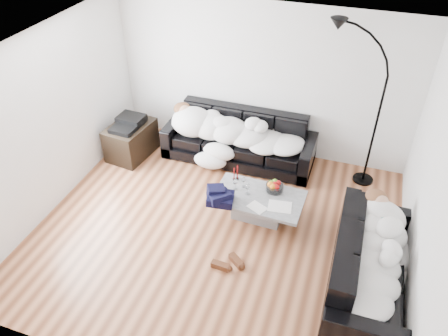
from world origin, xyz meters
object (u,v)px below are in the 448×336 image
(candle_left, at_px, (234,174))
(shoes, at_px, (228,263))
(sleeper_right, at_px, (375,252))
(coffee_table, at_px, (258,206))
(sofa_back, at_px, (239,138))
(candle_right, at_px, (237,173))
(wine_glass_a, at_px, (244,182))
(wine_glass_c, at_px, (248,189))
(fruit_bowl, at_px, (275,186))
(wine_glass_b, at_px, (235,185))
(sofa_right, at_px, (371,264))
(floor_lamp, at_px, (377,120))
(sleeper_back, at_px, (238,129))
(av_cabinet, at_px, (131,140))
(stereo, at_px, (128,122))

(candle_left, xyz_separation_m, shoes, (0.34, -1.30, -0.43))
(sleeper_right, xyz_separation_m, coffee_table, (-1.60, 0.82, -0.45))
(sofa_back, height_order, candle_right, sofa_back)
(coffee_table, bearing_deg, wine_glass_a, 152.05)
(coffee_table, relative_size, wine_glass_c, 7.13)
(sofa_back, relative_size, fruit_bowl, 9.91)
(wine_glass_a, xyz_separation_m, wine_glass_b, (-0.10, -0.11, 0.01))
(sofa_right, bearing_deg, candle_left, 62.44)
(floor_lamp, bearing_deg, sofa_right, -90.44)
(wine_glass_b, bearing_deg, sofa_right, -23.60)
(wine_glass_c, bearing_deg, sleeper_back, 113.27)
(sofa_right, distance_m, wine_glass_c, 1.95)
(sleeper_back, distance_m, floor_lamp, 2.17)
(sleeper_right, height_order, wine_glass_a, sleeper_right)
(sofa_back, relative_size, wine_glass_c, 14.24)
(wine_glass_b, xyz_separation_m, candle_right, (-0.05, 0.24, 0.03))
(wine_glass_b, relative_size, candle_left, 0.88)
(sleeper_back, xyz_separation_m, av_cabinet, (-1.81, -0.42, -0.34))
(av_cabinet, bearing_deg, candle_left, -8.34)
(coffee_table, bearing_deg, shoes, -96.50)
(sofa_right, bearing_deg, stereo, 68.19)
(sofa_back, height_order, sleeper_right, sleeper_right)
(sofa_back, bearing_deg, candle_left, -76.57)
(sleeper_back, xyz_separation_m, candle_left, (0.25, -1.00, -0.16))
(sofa_back, xyz_separation_m, sofa_right, (2.31, -2.12, 0.00))
(coffee_table, relative_size, candle_left, 5.98)
(candle_left, distance_m, av_cabinet, 2.15)
(sleeper_back, xyz_separation_m, coffee_table, (0.71, -1.25, -0.45))
(sleeper_back, distance_m, candle_right, 1.02)
(fruit_bowl, relative_size, floor_lamp, 0.11)
(wine_glass_b, xyz_separation_m, shoes, (0.25, -1.08, -0.42))
(candle_right, height_order, shoes, candle_right)
(shoes, xyz_separation_m, floor_lamp, (1.53, 2.43, 1.08))
(sofa_back, distance_m, wine_glass_b, 1.31)
(wine_glass_a, bearing_deg, shoes, -82.78)
(wine_glass_b, height_order, av_cabinet, av_cabinet)
(sleeper_back, xyz_separation_m, fruit_bowl, (0.88, -1.04, -0.18))
(wine_glass_a, xyz_separation_m, candle_left, (-0.19, 0.11, 0.02))
(wine_glass_c, bearing_deg, av_cabinet, 160.62)
(wine_glass_c, bearing_deg, wine_glass_b, 169.21)
(fruit_bowl, relative_size, stereo, 0.59)
(wine_glass_a, relative_size, av_cabinet, 0.19)
(sofa_right, bearing_deg, candle_right, 61.31)
(av_cabinet, bearing_deg, fruit_bowl, -5.63)
(sofa_back, relative_size, sleeper_right, 1.44)
(wine_glass_c, height_order, candle_left, candle_left)
(wine_glass_a, relative_size, stereo, 0.37)
(sofa_right, relative_size, floor_lamp, 0.92)
(sofa_right, height_order, candle_right, sofa_right)
(av_cabinet, xyz_separation_m, floor_lamp, (3.93, 0.56, 0.83))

